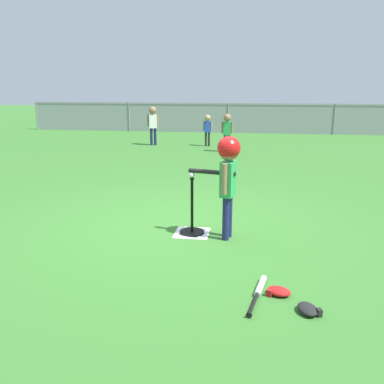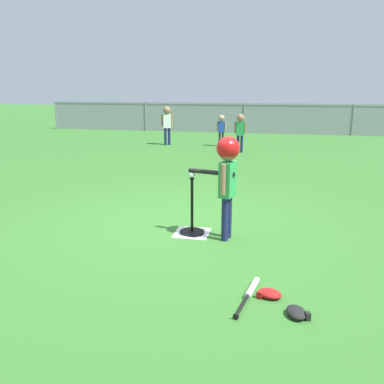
# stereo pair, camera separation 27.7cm
# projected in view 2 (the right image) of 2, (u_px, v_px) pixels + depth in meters

# --- Properties ---
(ground_plane) EXTENTS (60.00, 60.00, 0.00)m
(ground_plane) POSITION_uv_depth(u_px,v_px,m) (176.00, 225.00, 5.63)
(ground_plane) COLOR #336B28
(home_plate) EXTENTS (0.44, 0.44, 0.01)m
(home_plate) POSITION_uv_depth(u_px,v_px,m) (192.00, 233.00, 5.33)
(home_plate) COLOR white
(home_plate) RESTS_ON ground_plane
(batting_tee) EXTENTS (0.32, 0.32, 0.73)m
(batting_tee) POSITION_uv_depth(u_px,v_px,m) (192.00, 224.00, 5.30)
(batting_tee) COLOR black
(batting_tee) RESTS_ON ground_plane
(baseball_on_tee) EXTENTS (0.07, 0.07, 0.07)m
(baseball_on_tee) POSITION_uv_depth(u_px,v_px,m) (192.00, 175.00, 5.13)
(baseball_on_tee) COLOR white
(baseball_on_tee) RESTS_ON batting_tee
(batter_child) EXTENTS (0.64, 0.36, 1.28)m
(batter_child) POSITION_uv_depth(u_px,v_px,m) (227.00, 167.00, 4.90)
(batter_child) COLOR #191E4C
(batter_child) RESTS_ON ground_plane
(fielder_deep_left) EXTENTS (0.34, 0.24, 1.20)m
(fielder_deep_left) POSITION_uv_depth(u_px,v_px,m) (167.00, 120.00, 12.80)
(fielder_deep_left) COLOR #191E4C
(fielder_deep_left) RESTS_ON ground_plane
(fielder_deep_center) EXTENTS (0.32, 0.21, 1.07)m
(fielder_deep_center) POSITION_uv_depth(u_px,v_px,m) (240.00, 128.00, 11.42)
(fielder_deep_center) COLOR #191E4C
(fielder_deep_center) RESTS_ON ground_plane
(fielder_near_left) EXTENTS (0.28, 0.19, 0.96)m
(fielder_near_left) POSITION_uv_depth(u_px,v_px,m) (221.00, 126.00, 12.54)
(fielder_near_left) COLOR #262626
(fielder_near_left) RESTS_ON ground_plane
(spare_bat_silver) EXTENTS (0.19, 0.71, 0.06)m
(spare_bat_silver) POSITION_uv_depth(u_px,v_px,m) (250.00, 291.00, 3.77)
(spare_bat_silver) COLOR silver
(spare_bat_silver) RESTS_ON ground_plane
(glove_by_plate) EXTENTS (0.22, 0.26, 0.07)m
(glove_by_plate) POSITION_uv_depth(u_px,v_px,m) (297.00, 312.00, 3.41)
(glove_by_plate) COLOR black
(glove_by_plate) RESTS_ON ground_plane
(glove_near_bats) EXTENTS (0.26, 0.23, 0.07)m
(glove_near_bats) POSITION_uv_depth(u_px,v_px,m) (269.00, 294.00, 3.72)
(glove_near_bats) COLOR #B21919
(glove_near_bats) RESTS_ON ground_plane
(outfield_fence) EXTENTS (16.06, 0.06, 1.15)m
(outfield_fence) POSITION_uv_depth(u_px,v_px,m) (244.00, 117.00, 15.94)
(outfield_fence) COLOR slate
(outfield_fence) RESTS_ON ground_plane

